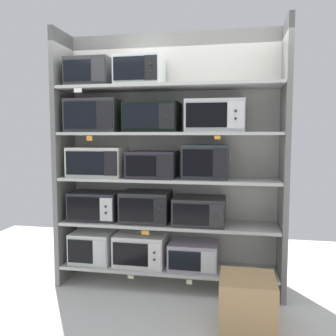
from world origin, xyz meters
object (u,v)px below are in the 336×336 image
at_px(microwave_4, 146,207).
at_px(microwave_11, 215,116).
at_px(microwave_0, 93,247).
at_px(microwave_10, 152,117).
at_px(microwave_8, 206,162).
at_px(microwave_6, 97,162).
at_px(microwave_12, 90,73).
at_px(shipping_carton, 247,304).
at_px(microwave_9, 95,116).
at_px(microwave_1, 141,249).
at_px(microwave_3, 95,206).
at_px(microwave_5, 199,211).
at_px(microwave_7, 153,164).
at_px(microwave_2, 194,255).
at_px(microwave_13, 140,72).

relative_size(microwave_4, microwave_11, 0.87).
relative_size(microwave_0, microwave_10, 0.82).
relative_size(microwave_8, microwave_11, 0.79).
xyz_separation_m(microwave_6, microwave_12, (-0.06, 0.00, 0.92)).
bearing_deg(shipping_carton, microwave_9, 154.83).
distance_m(microwave_4, shipping_carton, 1.39).
bearing_deg(microwave_6, microwave_1, 0.03).
xyz_separation_m(microwave_3, microwave_6, (0.03, 0.00, 0.47)).
relative_size(microwave_5, microwave_9, 0.95).
height_order(microwave_3, shipping_carton, microwave_3).
relative_size(microwave_6, microwave_7, 1.18).
bearing_deg(microwave_7, microwave_2, 0.02).
distance_m(microwave_1, microwave_6, 1.02).
xyz_separation_m(microwave_4, microwave_6, (-0.52, -0.00, 0.46)).
relative_size(microwave_6, microwave_13, 1.26).
relative_size(microwave_8, microwave_10, 0.84).
xyz_separation_m(microwave_2, microwave_8, (0.11, -0.00, 0.96)).
distance_m(microwave_4, microwave_13, 1.37).
bearing_deg(microwave_7, microwave_1, 179.97).
bearing_deg(microwave_7, microwave_8, -0.01).
bearing_deg(shipping_carton, microwave_1, 145.77).
bearing_deg(microwave_0, microwave_8, -0.00).
xyz_separation_m(microwave_7, microwave_10, (-0.00, -0.00, 0.48)).
xyz_separation_m(microwave_10, microwave_11, (0.63, 0.00, 0.01)).
xyz_separation_m(microwave_2, microwave_5, (0.06, -0.00, 0.46)).
height_order(microwave_6, microwave_12, microwave_12).
distance_m(microwave_10, shipping_carton, 1.94).
height_order(microwave_4, microwave_8, microwave_8).
relative_size(microwave_1, microwave_5, 1.03).
bearing_deg(microwave_8, microwave_0, 180.00).
distance_m(microwave_5, microwave_13, 1.52).
height_order(microwave_5, microwave_11, microwave_11).
xyz_separation_m(microwave_1, microwave_7, (0.14, -0.00, 0.90)).
bearing_deg(microwave_3, microwave_5, 0.01).
bearing_deg(microwave_12, microwave_1, -0.01).
height_order(microwave_3, microwave_13, microwave_13).
xyz_separation_m(microwave_0, microwave_6, (0.07, -0.00, 0.92)).
bearing_deg(microwave_2, shipping_carton, -54.81).
bearing_deg(microwave_2, microwave_0, -179.99).
relative_size(microwave_7, microwave_12, 1.06).
distance_m(microwave_3, microwave_9, 0.95).
xyz_separation_m(microwave_9, microwave_13, (0.48, 0.00, 0.44)).
bearing_deg(microwave_1, microwave_8, -0.01).
height_order(microwave_2, microwave_10, microwave_10).
bearing_deg(microwave_2, microwave_11, -0.04).
bearing_deg(microwave_5, microwave_2, 179.81).
bearing_deg(microwave_11, microwave_10, -179.98).
height_order(microwave_1, microwave_12, microwave_12).
distance_m(microwave_3, microwave_12, 1.38).
bearing_deg(microwave_13, microwave_1, 175.87).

